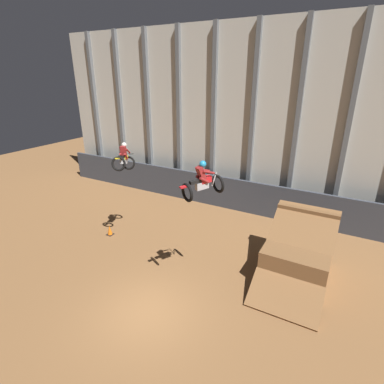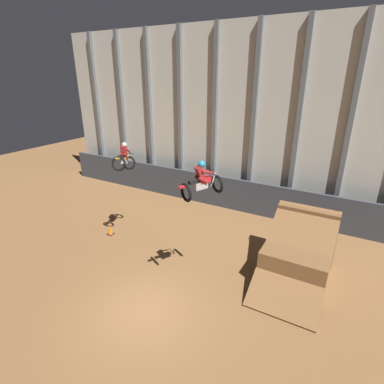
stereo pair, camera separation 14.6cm
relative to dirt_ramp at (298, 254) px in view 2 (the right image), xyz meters
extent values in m
plane|color=brown|center=(-4.65, -5.52, -1.03)|extent=(60.00, 60.00, 0.00)
cube|color=beige|center=(-4.65, 6.38, 4.92)|extent=(32.00, 0.12, 11.90)
cube|color=slate|center=(-18.47, 6.18, 4.92)|extent=(0.28, 0.28, 11.90)
cube|color=slate|center=(-15.70, 6.18, 4.92)|extent=(0.28, 0.28, 11.90)
cube|color=slate|center=(-12.94, 6.18, 4.92)|extent=(0.28, 0.28, 11.90)
cube|color=slate|center=(-10.18, 6.18, 4.92)|extent=(0.28, 0.28, 11.90)
cube|color=slate|center=(-7.41, 6.18, 4.92)|extent=(0.28, 0.28, 11.90)
cube|color=slate|center=(-4.65, 6.18, 4.92)|extent=(0.28, 0.28, 11.90)
cube|color=slate|center=(-1.89, 6.18, 4.92)|extent=(0.28, 0.28, 11.90)
cube|color=slate|center=(0.88, 6.18, 4.92)|extent=(0.28, 0.28, 11.90)
cube|color=#383D47|center=(-4.65, 5.25, 0.09)|extent=(31.36, 0.20, 2.23)
cube|color=brown|center=(0.00, -0.15, -0.18)|extent=(2.78, 3.37, 1.70)
cube|color=brown|center=(0.00, 1.28, 0.39)|extent=(2.84, 0.50, 2.83)
cube|color=brown|center=(0.00, -0.87, 0.39)|extent=(2.84, 4.91, 3.01)
torus|color=black|center=(-9.04, -0.91, 3.34)|extent=(0.78, 0.52, 0.73)
torus|color=black|center=(-8.56, -2.18, 3.68)|extent=(0.78, 0.52, 0.73)
cube|color=#B7B7BC|center=(-8.80, -1.56, 3.64)|extent=(0.37, 0.60, 0.40)
cube|color=yellow|center=(-8.87, -1.36, 3.79)|extent=(0.36, 0.52, 0.34)
cube|color=black|center=(-8.74, -1.72, 3.91)|extent=(0.35, 0.59, 0.25)
cube|color=yellow|center=(-8.55, -2.21, 3.96)|extent=(0.26, 0.39, 0.15)
cylinder|color=#B7B7BC|center=(-9.00, -1.02, 3.62)|extent=(0.18, 0.37, 0.48)
cylinder|color=black|center=(-9.01, -1.00, 3.86)|extent=(0.56, 0.41, 0.04)
cube|color=maroon|center=(-8.83, -1.48, 4.13)|extent=(0.34, 0.30, 0.51)
sphere|color=silver|center=(-8.89, -1.31, 4.42)|extent=(0.35, 0.39, 0.32)
cylinder|color=maroon|center=(-8.94, -1.52, 3.86)|extent=(0.23, 0.37, 0.39)
cylinder|color=maroon|center=(-8.72, -1.44, 3.86)|extent=(0.23, 0.37, 0.39)
cylinder|color=maroon|center=(-9.06, -1.31, 4.09)|extent=(0.24, 0.47, 0.36)
cylinder|color=maroon|center=(-8.76, -1.20, 4.09)|extent=(0.24, 0.47, 0.36)
torus|color=black|center=(-2.98, -2.76, 3.81)|extent=(0.71, 0.48, 0.73)
torus|color=black|center=(-3.66, -3.98, 3.74)|extent=(0.71, 0.48, 0.73)
cube|color=#B7B7BC|center=(-3.34, -3.42, 3.89)|extent=(0.42, 0.55, 0.31)
cube|color=red|center=(-3.27, -3.28, 4.10)|extent=(0.39, 0.49, 0.26)
cube|color=black|center=(-3.46, -3.63, 4.10)|extent=(0.41, 0.57, 0.15)
cube|color=red|center=(-3.71, -4.08, 3.99)|extent=(0.30, 0.38, 0.08)
cylinder|color=#B7B7BC|center=(-3.07, -2.92, 4.04)|extent=(0.16, 0.23, 0.54)
cylinder|color=black|center=(-3.10, -2.97, 4.28)|extent=(0.58, 0.38, 0.04)
cube|color=maroon|center=(-3.37, -3.46, 4.39)|extent=(0.41, 0.44, 0.53)
sphere|color=#2393CC|center=(-3.33, -3.39, 4.72)|extent=(0.36, 0.37, 0.27)
cylinder|color=maroon|center=(-3.44, -3.34, 4.13)|extent=(0.30, 0.42, 0.32)
cylinder|color=maroon|center=(-3.23, -3.46, 4.13)|extent=(0.30, 0.42, 0.32)
cylinder|color=maroon|center=(-3.40, -3.18, 4.42)|extent=(0.32, 0.49, 0.23)
cylinder|color=maroon|center=(-3.12, -3.33, 4.42)|extent=(0.32, 0.49, 0.23)
cube|color=black|center=(-10.29, -1.60, -1.01)|extent=(0.36, 0.36, 0.03)
cone|color=orange|center=(-10.29, -1.60, -0.72)|extent=(0.28, 0.28, 0.55)
camera|label=1|loc=(1.42, -12.76, 7.77)|focal=28.00mm
camera|label=2|loc=(1.55, -12.69, 7.77)|focal=28.00mm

